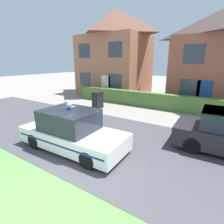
% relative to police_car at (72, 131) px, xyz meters
% --- Properties ---
extents(ground_plane, '(80.00, 80.00, 0.00)m').
position_rel_police_car_xyz_m(ground_plane, '(1.37, -2.48, -0.74)').
color(ground_plane, gray).
extents(road_strip, '(28.00, 6.03, 0.01)m').
position_rel_police_car_xyz_m(road_strip, '(1.37, 1.42, -0.73)').
color(road_strip, '#424247').
rests_on(road_strip, ground).
extents(lawn_verge, '(28.00, 2.64, 0.01)m').
position_rel_police_car_xyz_m(lawn_verge, '(1.37, -2.92, -0.73)').
color(lawn_verge, '#568C42').
rests_on(lawn_verge, ground).
extents(garden_hedge, '(12.95, 0.55, 1.13)m').
position_rel_police_car_xyz_m(garden_hedge, '(0.05, 7.86, -0.17)').
color(garden_hedge, '#4C7233').
rests_on(garden_hedge, ground).
extents(police_car, '(4.39, 1.93, 1.68)m').
position_rel_police_car_xyz_m(police_car, '(0.00, 0.00, 0.00)').
color(police_car, black).
rests_on(police_car, road_strip).
extents(cat, '(0.25, 0.34, 0.32)m').
position_rel_police_car_xyz_m(cat, '(-0.12, 0.04, 1.08)').
color(cat, silver).
rests_on(cat, police_car).
extents(house_left, '(6.75, 5.95, 8.42)m').
position_rel_police_car_xyz_m(house_left, '(-5.44, 11.93, 3.56)').
color(house_left, '#A86B4C').
rests_on(house_left, ground).
extents(wheelie_bin, '(0.68, 0.78, 1.18)m').
position_rel_police_car_xyz_m(wheelie_bin, '(-3.03, 5.63, -0.14)').
color(wheelie_bin, black).
rests_on(wheelie_bin, ground).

